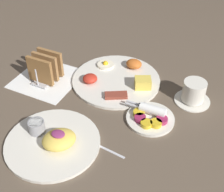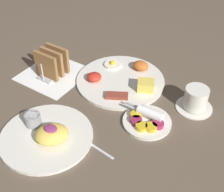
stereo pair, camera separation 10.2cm
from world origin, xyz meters
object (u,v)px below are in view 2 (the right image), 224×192
at_px(plate_condiments, 147,120).
at_px(toast_rack, 52,63).
at_px(plate_foreground, 47,134).
at_px(coffee_cup, 196,99).
at_px(plate_breakfast, 123,80).

height_order(plate_condiments, toast_rack, toast_rack).
relative_size(plate_foreground, toast_rack, 2.39).
bearing_deg(plate_foreground, plate_condiments, 45.05).
bearing_deg(plate_foreground, toast_rack, 128.31).
distance_m(plate_condiments, coffee_cup, 0.18).
xyz_separation_m(plate_foreground, coffee_cup, (0.31, 0.37, 0.02)).
xyz_separation_m(plate_condiments, toast_rack, (-0.42, 0.04, 0.04)).
relative_size(toast_rack, coffee_cup, 0.97).
bearing_deg(plate_condiments, toast_rack, 175.05).
bearing_deg(toast_rack, plate_foreground, -51.69).
bearing_deg(coffee_cup, plate_foreground, -130.39).
bearing_deg(toast_rack, plate_breakfast, 23.42).
xyz_separation_m(plate_condiments, coffee_cup, (0.09, 0.15, 0.02)).
distance_m(plate_foreground, toast_rack, 0.32).
xyz_separation_m(toast_rack, coffee_cup, (0.51, 0.11, -0.02)).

